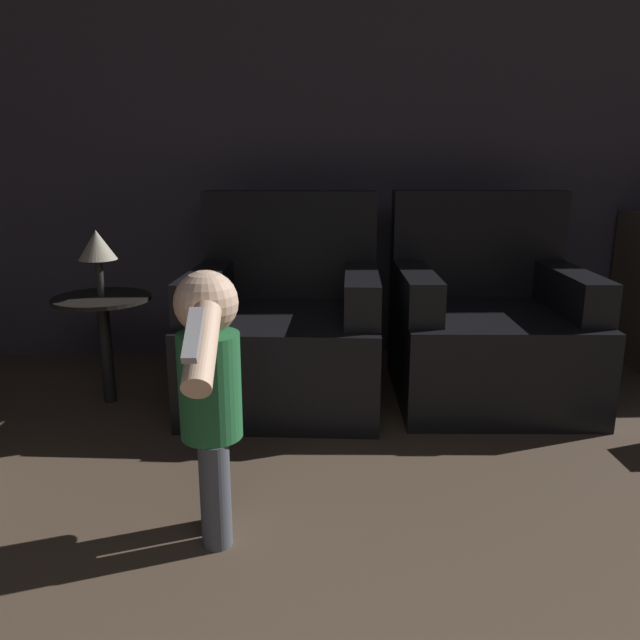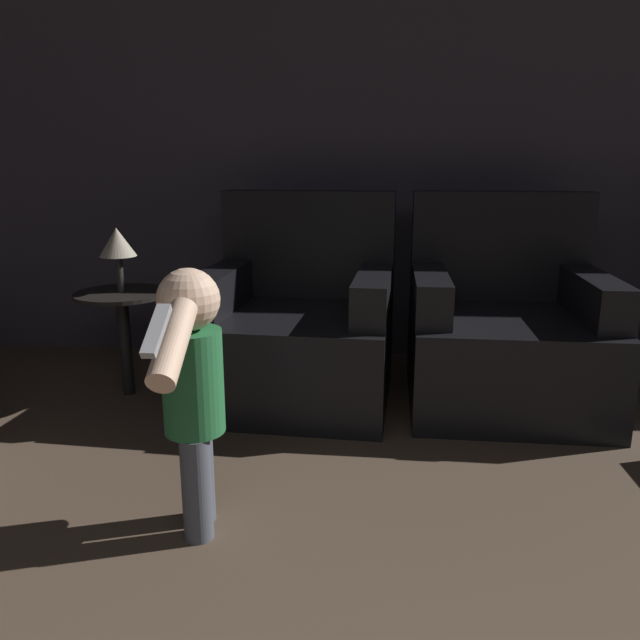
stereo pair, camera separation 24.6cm
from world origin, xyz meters
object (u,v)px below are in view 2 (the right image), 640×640
at_px(armchair_right, 504,334).
at_px(person_toddler, 192,382).
at_px(lamp, 117,244).
at_px(armchair_left, 299,330).

height_order(armchair_right, person_toddler, armchair_right).
bearing_deg(armchair_right, person_toddler, -132.36).
xyz_separation_m(armchair_right, lamp, (-1.91, -0.06, 0.44)).
height_order(person_toddler, lamp, person_toddler).
xyz_separation_m(armchair_left, person_toddler, (-0.20, -1.24, 0.17)).
xyz_separation_m(armchair_left, armchair_right, (1.02, 0.00, 0.00)).
bearing_deg(armchair_left, armchair_right, 4.75).
distance_m(armchair_right, lamp, 1.96).
relative_size(person_toddler, lamp, 2.72).
bearing_deg(lamp, armchair_right, 1.81).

